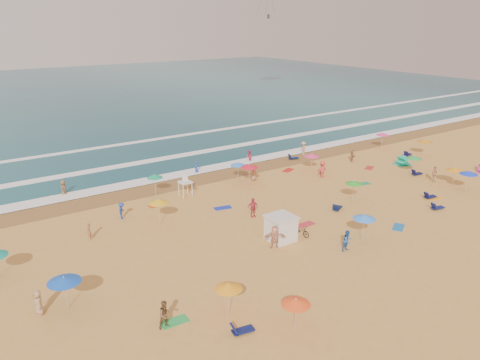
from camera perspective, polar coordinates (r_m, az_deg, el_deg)
ground at (r=45.17m, az=6.00°, el=-3.48°), size 220.00×220.00×0.00m
ocean at (r=120.06m, az=-21.05°, el=9.57°), size 220.00×140.00×0.18m
wet_sand at (r=54.66m, az=-2.43°, el=0.67°), size 220.00×220.00×0.00m
surf_foam at (r=61.97m, az=-6.75°, el=2.88°), size 200.00×18.70×0.05m
cabana at (r=38.52m, az=5.00°, el=-5.95°), size 2.00×2.00×2.00m
cabana_roof at (r=38.09m, az=5.04°, el=-4.50°), size 2.20×2.20×0.12m
bicycle at (r=39.67m, az=7.40°, el=-6.11°), size 0.93×1.88×0.94m
lifeguard_stand at (r=47.91m, az=-6.68°, el=-0.82°), size 1.20×1.20×2.10m
beach_umbrellas at (r=45.55m, az=8.03°, el=-0.55°), size 53.46×26.23×0.68m
loungers at (r=46.86m, az=12.77°, el=-2.79°), size 54.49×26.28×0.34m
towels at (r=43.90m, az=7.04°, el=-4.18°), size 41.64×24.04×0.03m
popup_tents at (r=61.89m, az=23.55°, el=1.85°), size 7.85×9.62×1.20m
beachgoers at (r=47.26m, az=2.86°, el=-1.26°), size 42.80×26.84×2.13m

